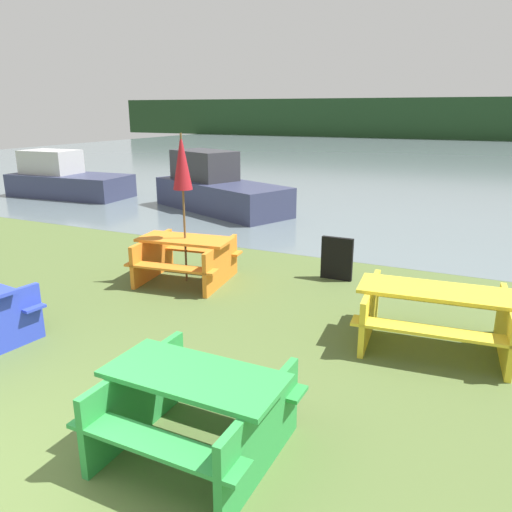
% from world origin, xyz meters
% --- Properties ---
extents(water, '(60.00, 50.00, 0.00)m').
position_xyz_m(water, '(0.00, 32.38, -0.00)').
color(water, slate).
rests_on(water, ground_plane).
extents(far_treeline, '(80.00, 1.60, 4.00)m').
position_xyz_m(far_treeline, '(0.00, 52.38, 2.00)').
color(far_treeline, '#1E3D1E').
rests_on(far_treeline, water).
extents(picnic_table_green, '(1.54, 1.40, 0.76)m').
position_xyz_m(picnic_table_green, '(1.24, 1.29, 0.46)').
color(picnic_table_green, green).
rests_on(picnic_table_green, ground_plane).
extents(picnic_table_yellow, '(1.99, 1.54, 0.74)m').
position_xyz_m(picnic_table_yellow, '(2.84, 4.31, 0.45)').
color(picnic_table_yellow, yellow).
rests_on(picnic_table_yellow, ground_plane).
extents(picnic_table_orange, '(1.73, 1.56, 0.76)m').
position_xyz_m(picnic_table_orange, '(-1.30, 5.07, 0.45)').
color(picnic_table_orange, orange).
rests_on(picnic_table_orange, ground_plane).
extents(umbrella_crimson, '(0.32, 0.32, 2.49)m').
position_xyz_m(umbrella_crimson, '(-1.30, 5.07, 2.01)').
color(umbrella_crimson, brown).
rests_on(umbrella_crimson, ground_plane).
extents(boat, '(4.76, 3.28, 1.69)m').
position_xyz_m(boat, '(-3.98, 10.89, 0.62)').
color(boat, '#333856').
rests_on(boat, water).
extents(boat_second, '(4.21, 1.98, 1.53)m').
position_xyz_m(boat_second, '(-9.83, 10.79, 0.56)').
color(boat_second, '#333856').
rests_on(boat_second, water).
extents(signboard, '(0.55, 0.08, 0.75)m').
position_xyz_m(signboard, '(1.02, 6.25, 0.38)').
color(signboard, black).
rests_on(signboard, ground_plane).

